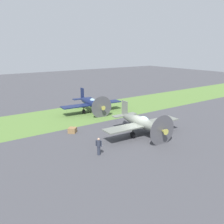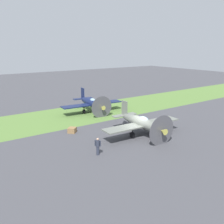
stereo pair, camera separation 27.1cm
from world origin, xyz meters
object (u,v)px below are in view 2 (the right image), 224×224
at_px(airplane_lead, 141,122).
at_px(supply_crate, 72,130).
at_px(ground_crew_chief, 98,146).
at_px(airplane_wingman, 92,103).

bearing_deg(airplane_lead, supply_crate, -37.28).
relative_size(airplane_lead, ground_crew_chief, 5.91).
bearing_deg(airplane_wingman, airplane_lead, 91.62).
relative_size(airplane_lead, supply_crate, 11.37).
bearing_deg(supply_crate, ground_crew_chief, 83.47).
bearing_deg(airplane_lead, airplane_wingman, -89.92).
bearing_deg(ground_crew_chief, airplane_wingman, -67.26).
relative_size(airplane_wingman, ground_crew_chief, 5.83).
bearing_deg(supply_crate, airplane_lead, 139.71).
xyz_separation_m(airplane_lead, airplane_wingman, (-0.64, -12.54, -0.03)).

